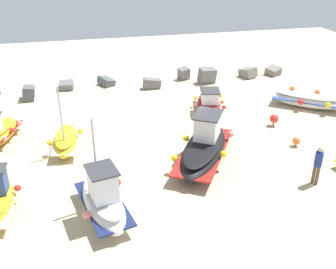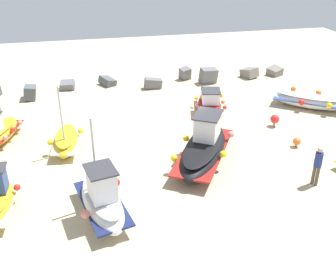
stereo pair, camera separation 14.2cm
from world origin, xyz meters
The scene contains 10 objects.
ground_plane centered at (0.00, 0.00, 0.00)m, with size 47.90×47.90×0.00m, color #C6B289.
fishing_boat_0 centered at (0.72, -2.44, 0.67)m, with size 4.22×5.36×2.16m.
fishing_boat_2 centered at (-5.44, 0.17, 0.43)m, with size 1.71×3.12×3.43m.
fishing_boat_3 centered at (8.95, 2.23, 0.44)m, with size 4.39×3.91×0.95m.
fishing_boat_4 centered at (-4.13, -5.38, 0.68)m, with size 2.03×3.80×3.70m.
fishing_boat_6 centered at (2.87, 3.12, 0.49)m, with size 2.23×3.68×1.45m.
person_walking centered at (4.61, -5.36, 1.00)m, with size 0.32×0.32×1.74m.
breakwater_rocks centered at (-0.59, 8.44, 0.39)m, with size 21.68×2.93×1.26m.
mooring_buoy_0 centered at (5.58, -2.19, 0.29)m, with size 0.39×0.39×0.49m.
mooring_buoy_1 centered at (5.63, 0.25, 0.42)m, with size 0.48×0.48×0.67m.
Camera 1 is at (-4.55, -17.16, 9.10)m, focal length 41.46 mm.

